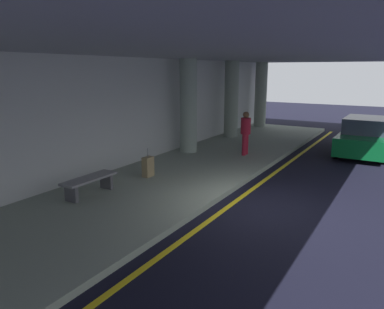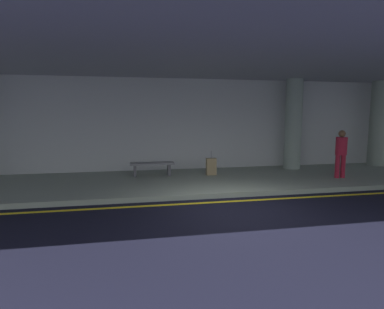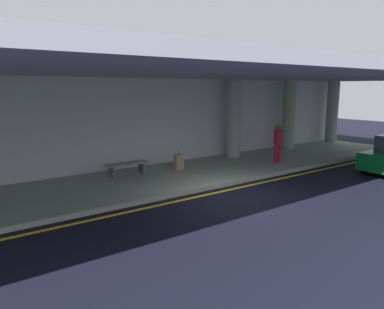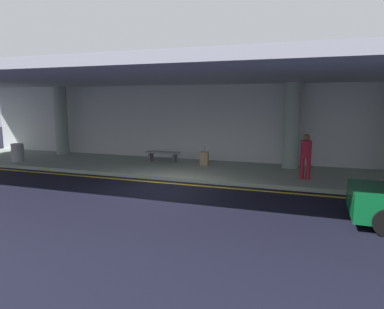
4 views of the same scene
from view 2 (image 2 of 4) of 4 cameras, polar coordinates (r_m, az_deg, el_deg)
ground_plane at (r=8.17m, az=7.84°, el=-9.66°), size 60.00×60.00×0.00m
sidewalk at (r=11.04m, az=2.62°, el=-4.75°), size 26.00×4.20×0.15m
lane_stripe_yellow at (r=8.74m, az=6.49°, el=-8.47°), size 26.00×0.14×0.01m
support_column_left_mid at (r=13.58m, az=17.91°, el=5.23°), size 0.68×0.68×3.65m
support_column_center at (r=15.91m, az=30.67°, el=4.82°), size 0.68×0.68×3.65m
ceiling_overhang at (r=10.43m, az=3.42°, el=15.96°), size 28.00×13.20×0.30m
terminal_back_wall at (r=13.00m, az=0.31°, el=5.18°), size 26.00×0.30×3.80m
traveler_with_luggage at (r=12.16m, az=25.43°, el=0.62°), size 0.38×0.38×1.68m
suitcase_upright_primary at (r=11.64m, az=3.49°, el=-2.20°), size 0.36×0.22×0.90m
bench_metal at (r=11.56m, az=-7.27°, el=-2.10°), size 1.60×0.50×0.48m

